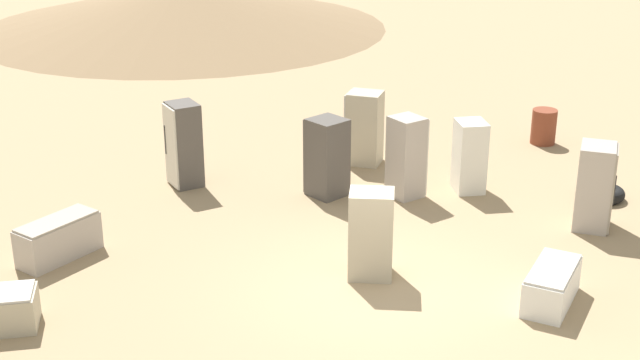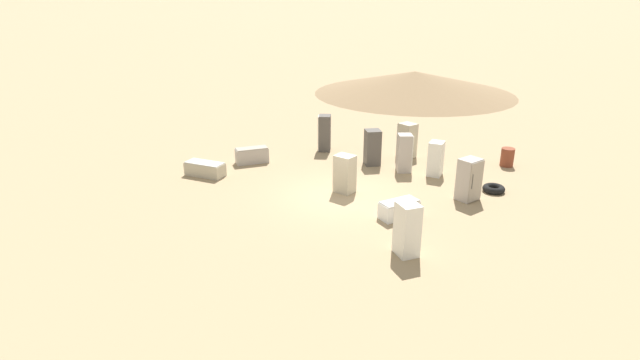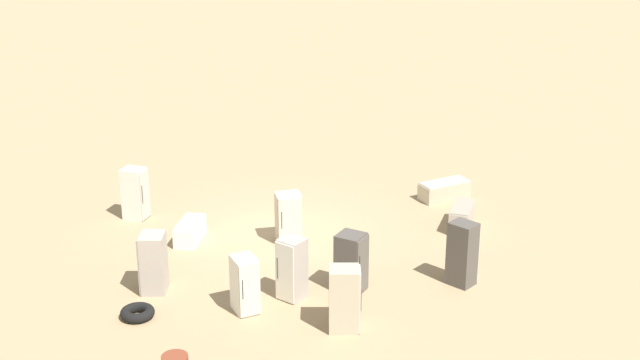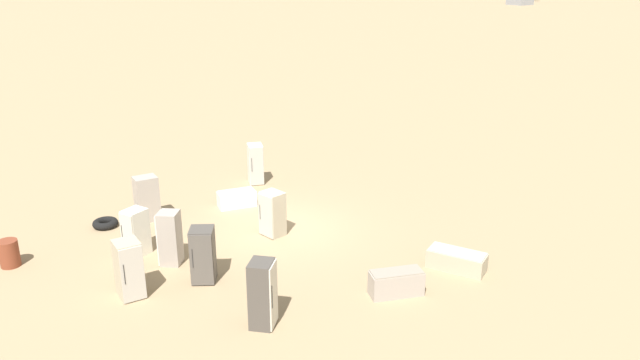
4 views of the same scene
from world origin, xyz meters
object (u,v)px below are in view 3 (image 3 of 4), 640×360
at_px(discarded_fridge_5, 292,269).
at_px(scrap_tire, 137,313).
at_px(discarded_fridge_1, 462,217).
at_px(discarded_fridge_9, 135,194).
at_px(discarded_fridge_4, 351,263).
at_px(discarded_fridge_8, 444,190).
at_px(discarded_fridge_3, 153,263).
at_px(discarded_fridge_10, 245,285).
at_px(discarded_fridge_7, 190,231).
at_px(discarded_fridge_2, 345,299).
at_px(discarded_fridge_6, 288,218).
at_px(discarded_fridge_0, 463,254).

distance_m(discarded_fridge_5, scrap_tire, 4.08).
distance_m(discarded_fridge_1, discarded_fridge_9, 10.35).
relative_size(discarded_fridge_4, discarded_fridge_8, 0.88).
height_order(discarded_fridge_3, discarded_fridge_10, discarded_fridge_3).
bearing_deg(discarded_fridge_7, discarded_fridge_1, 15.88).
relative_size(discarded_fridge_2, discarded_fridge_7, 1.10).
distance_m(discarded_fridge_1, discarded_fridge_4, 5.57).
bearing_deg(discarded_fridge_6, discarded_fridge_8, -158.64).
relative_size(discarded_fridge_1, scrap_tire, 1.82).
height_order(discarded_fridge_0, discarded_fridge_7, discarded_fridge_0).
bearing_deg(discarded_fridge_1, discarded_fridge_2, 76.69).
relative_size(discarded_fridge_0, discarded_fridge_5, 1.06).
bearing_deg(discarded_fridge_2, scrap_tire, -96.25).
bearing_deg(discarded_fridge_4, discarded_fridge_10, -37.83).
xyz_separation_m(discarded_fridge_9, scrap_tire, (-1.10, 6.52, -0.70)).
xyz_separation_m(discarded_fridge_5, discarded_fridge_9, (5.01, -5.58, -0.01)).
relative_size(discarded_fridge_1, discarded_fridge_4, 0.98).
height_order(discarded_fridge_0, discarded_fridge_2, discarded_fridge_0).
bearing_deg(discarded_fridge_9, discarded_fridge_3, 33.96).
bearing_deg(discarded_fridge_9, discarded_fridge_1, 103.50).
bearing_deg(discarded_fridge_2, discarded_fridge_6, -163.54).
distance_m(discarded_fridge_3, discarded_fridge_7, 3.32).
distance_m(discarded_fridge_0, discarded_fridge_8, 6.36).
distance_m(discarded_fridge_1, discarded_fridge_2, 7.37).
xyz_separation_m(discarded_fridge_0, scrap_tire, (8.50, 1.65, -0.77)).
bearing_deg(discarded_fridge_7, scrap_tire, -89.21).
distance_m(discarded_fridge_8, scrap_tire, 12.04).
relative_size(discarded_fridge_5, discarded_fridge_6, 1.11).
bearing_deg(discarded_fridge_10, scrap_tire, -19.01).
height_order(discarded_fridge_2, discarded_fridge_10, discarded_fridge_2).
xyz_separation_m(discarded_fridge_2, discarded_fridge_5, (1.29, -1.65, 0.02)).
bearing_deg(discarded_fridge_2, discarded_fridge_9, -137.40).
bearing_deg(discarded_fridge_7, discarded_fridge_0, -11.01).
height_order(discarded_fridge_9, discarded_fridge_10, discarded_fridge_9).
xyz_separation_m(discarded_fridge_7, scrap_tire, (0.81, 4.70, -0.18)).
xyz_separation_m(discarded_fridge_4, discarded_fridge_6, (1.69, -3.23, -0.05)).
bearing_deg(discarded_fridge_6, discarded_fridge_5, 80.36).
xyz_separation_m(discarded_fridge_2, discarded_fridge_3, (4.98, -2.18, -0.01)).
xyz_separation_m(discarded_fridge_5, scrap_tire, (3.90, 0.94, -0.72)).
xyz_separation_m(discarded_fridge_2, scrap_tire, (5.20, -0.71, -0.70)).
distance_m(discarded_fridge_9, scrap_tire, 6.65).
height_order(discarded_fridge_10, scrap_tire, discarded_fridge_10).
xyz_separation_m(discarded_fridge_3, scrap_tire, (0.22, 1.47, -0.69)).
bearing_deg(discarded_fridge_2, discarded_fridge_1, 148.73).
relative_size(discarded_fridge_4, discarded_fridge_7, 1.09).
bearing_deg(discarded_fridge_8, discarded_fridge_7, -95.14).
bearing_deg(scrap_tire, discarded_fridge_2, 172.22).
xyz_separation_m(discarded_fridge_4, discarded_fridge_10, (2.76, 1.07, -0.06)).
xyz_separation_m(discarded_fridge_1, discarded_fridge_6, (5.39, 0.90, 0.40)).
distance_m(discarded_fridge_2, discarded_fridge_6, 5.47).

